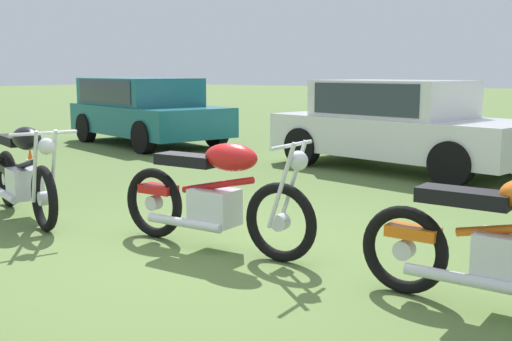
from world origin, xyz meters
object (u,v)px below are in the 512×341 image
at_px(motorcycle_orange, 510,244).
at_px(motorcycle_red, 215,195).
at_px(car_teal, 144,106).
at_px(car_white, 397,120).
at_px(traffic_cone, 31,165).
at_px(motorcycle_black, 24,173).

bearing_deg(motorcycle_orange, motorcycle_red, 178.35).
distance_m(car_teal, car_white, 5.96).
xyz_separation_m(car_teal, traffic_cone, (1.78, -4.32, -0.61)).
height_order(car_white, traffic_cone, car_white).
height_order(car_teal, car_white, same).
bearing_deg(motorcycle_orange, car_white, 119.81).
xyz_separation_m(motorcycle_red, car_white, (-0.26, 5.25, 0.31)).
relative_size(car_teal, traffic_cone, 9.11).
bearing_deg(motorcycle_black, car_teal, 144.05).
bearing_deg(traffic_cone, car_teal, 112.39).
relative_size(motorcycle_black, car_white, 0.44).
relative_size(motorcycle_black, motorcycle_orange, 0.97).
height_order(motorcycle_black, motorcycle_orange, same).
bearing_deg(motorcycle_black, motorcycle_orange, 20.93).
bearing_deg(car_white, motorcycle_red, -73.86).
xyz_separation_m(motorcycle_black, motorcycle_orange, (4.90, -0.04, -0.02)).
height_order(motorcycle_orange, car_teal, car_teal).
xyz_separation_m(motorcycle_red, traffic_cone, (-4.42, 1.43, -0.27)).
distance_m(motorcycle_red, car_white, 5.26).
bearing_deg(motorcycle_red, car_white, 93.15).
xyz_separation_m(motorcycle_black, car_white, (2.15, 5.41, 0.30)).
distance_m(motorcycle_black, car_white, 5.83).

